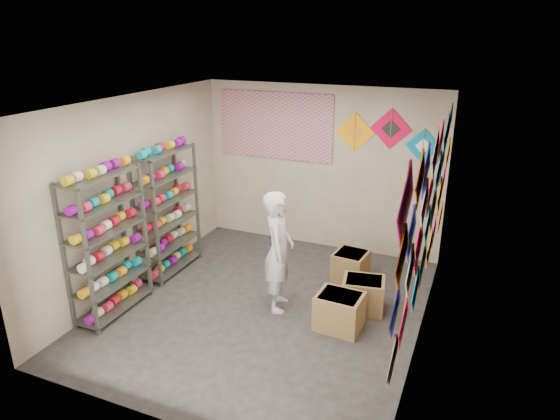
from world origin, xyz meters
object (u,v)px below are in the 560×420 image
at_px(shelf_rack_front, 108,245).
at_px(shelf_rack_back, 168,212).
at_px(carton_b, 363,294).
at_px(carton_c, 350,266).
at_px(carton_a, 339,311).
at_px(shopkeeper, 279,251).

relative_size(shelf_rack_front, shelf_rack_back, 1.00).
bearing_deg(carton_b, shelf_rack_back, 169.89).
relative_size(carton_b, carton_c, 1.07).
height_order(shelf_rack_back, carton_a, shelf_rack_back).
xyz_separation_m(shelf_rack_back, carton_b, (3.01, 0.01, -0.73)).
height_order(shopkeeper, carton_a, shopkeeper).
bearing_deg(carton_c, shelf_rack_back, -158.72).
relative_size(shelf_rack_front, carton_a, 3.45).
relative_size(shelf_rack_back, shopkeeper, 1.17).
bearing_deg(shelf_rack_front, shopkeeper, 25.57).
distance_m(shopkeeper, carton_c, 1.43).
relative_size(shopkeeper, carton_a, 2.96).
height_order(shelf_rack_front, carton_a, shelf_rack_front).
height_order(shelf_rack_back, carton_b, shelf_rack_back).
xyz_separation_m(shelf_rack_back, carton_c, (2.63, 0.75, -0.73)).
relative_size(shelf_rack_back, carton_a, 3.45).
distance_m(shelf_rack_back, carton_b, 3.09).
bearing_deg(shelf_rack_front, carton_c, 37.85).
distance_m(shelf_rack_front, carton_c, 3.41).
xyz_separation_m(carton_b, carton_c, (-0.37, 0.73, 0.00)).
bearing_deg(carton_b, carton_a, -117.28).
bearing_deg(shelf_rack_back, shelf_rack_front, -90.00).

